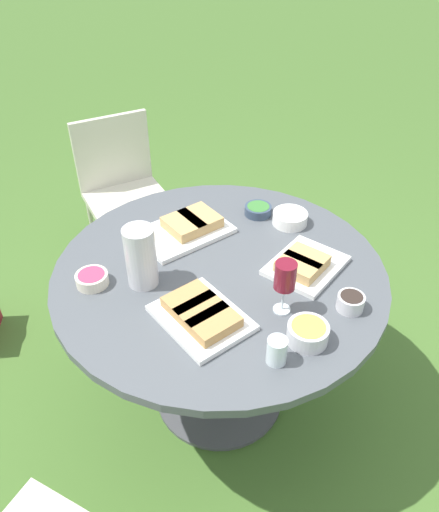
# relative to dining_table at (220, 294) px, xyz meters

# --- Properties ---
(ground_plane) EXTENTS (40.00, 40.00, 0.00)m
(ground_plane) POSITION_rel_dining_table_xyz_m (0.00, 0.00, -0.64)
(ground_plane) COLOR #446B2B
(dining_table) EXTENTS (1.26, 1.26, 0.77)m
(dining_table) POSITION_rel_dining_table_xyz_m (0.00, 0.00, 0.00)
(dining_table) COLOR #4C4C51
(dining_table) RESTS_ON ground_plane
(chair_near_left) EXTENTS (0.55, 0.56, 0.89)m
(chair_near_left) POSITION_rel_dining_table_xyz_m (1.13, 0.43, -0.12)
(chair_near_left) COLOR beige
(chair_near_left) RESTS_ON ground_plane
(water_pitcher) EXTENTS (0.12, 0.11, 0.23)m
(water_pitcher) POSITION_rel_dining_table_xyz_m (-0.04, 0.28, 0.25)
(water_pitcher) COLOR silver
(water_pitcher) RESTS_ON dining_table
(wine_glass) EXTENTS (0.07, 0.07, 0.20)m
(wine_glass) POSITION_rel_dining_table_xyz_m (-0.25, -0.18, 0.28)
(wine_glass) COLOR silver
(wine_glass) RESTS_ON dining_table
(platter_bread_main) EXTENTS (0.40, 0.44, 0.06)m
(platter_bread_main) POSITION_rel_dining_table_xyz_m (0.25, 0.10, 0.16)
(platter_bread_main) COLOR white
(platter_bread_main) RESTS_ON dining_table
(platter_charcuterie) EXTENTS (0.37, 0.37, 0.06)m
(platter_charcuterie) POSITION_rel_dining_table_xyz_m (-0.05, -0.31, 0.15)
(platter_charcuterie) COLOR white
(platter_charcuterie) RESTS_ON dining_table
(platter_sandwich_side) EXTENTS (0.39, 0.37, 0.06)m
(platter_sandwich_side) POSITION_rel_dining_table_xyz_m (-0.26, 0.09, 0.16)
(platter_sandwich_side) COLOR white
(platter_sandwich_side) RESTS_ON dining_table
(bowl_fries) EXTENTS (0.13, 0.13, 0.06)m
(bowl_fries) POSITION_rel_dining_table_xyz_m (-0.39, -0.23, 0.17)
(bowl_fries) COLOR silver
(bowl_fries) RESTS_ON dining_table
(bowl_salad) EXTENTS (0.12, 0.12, 0.04)m
(bowl_salad) POSITION_rel_dining_table_xyz_m (0.35, -0.21, 0.15)
(bowl_salad) COLOR #334256
(bowl_salad) RESTS_ON dining_table
(bowl_olives) EXTENTS (0.09, 0.09, 0.06)m
(bowl_olives) POSITION_rel_dining_table_xyz_m (-0.27, -0.42, 0.16)
(bowl_olives) COLOR silver
(bowl_olives) RESTS_ON dining_table
(bowl_dip_red) EXTENTS (0.12, 0.12, 0.05)m
(bowl_dip_red) POSITION_rel_dining_table_xyz_m (-0.03, 0.47, 0.15)
(bowl_dip_red) COLOR beige
(bowl_dip_red) RESTS_ON dining_table
(bowl_dip_cream) EXTENTS (0.15, 0.15, 0.05)m
(bowl_dip_cream) POSITION_rel_dining_table_xyz_m (0.26, -0.33, 0.16)
(bowl_dip_cream) COLOR white
(bowl_dip_cream) RESTS_ON dining_table
(cup_water_near) EXTENTS (0.06, 0.06, 0.09)m
(cup_water_near) POSITION_rel_dining_table_xyz_m (-0.46, -0.12, 0.18)
(cup_water_near) COLOR silver
(cup_water_near) RESTS_ON dining_table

